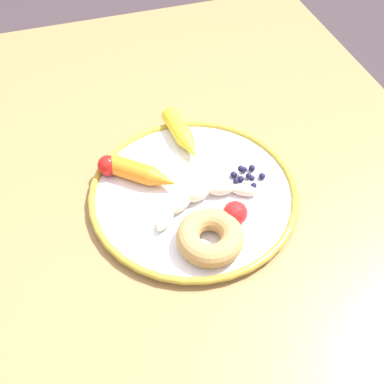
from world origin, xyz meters
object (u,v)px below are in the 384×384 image
Objects in this scene: dining_table at (186,208)px; tomato_near at (235,213)px; carrot_orange at (144,174)px; blueberry_pile at (246,176)px; banana at (201,197)px; carrot_yellow at (182,134)px; donut at (210,237)px; plate at (192,193)px; tomato_mid at (108,166)px.

dining_table is 0.18m from tomato_near.
carrot_orange reaches higher than blueberry_pile.
banana is 1.65× the size of carrot_orange.
carrot_yellow is 1.27× the size of donut.
carrot_yellow is 0.23m from donut.
tomato_near is (0.12, 0.11, 0.00)m from carrot_orange.
carrot_yellow is 3.28× the size of tomato_near.
blueberry_pile is (-0.11, 0.10, -0.01)m from donut.
tomato_near is at bearing 19.13° from dining_table.
plate is 3.08× the size of carrot_orange.
tomato_mid reaches higher than blueberry_pile.
blueberry_pile is 0.23m from tomato_mid.
tomato_mid is (-0.08, -0.22, 0.01)m from blueberry_pile.
plate reaches higher than dining_table.
tomato_mid is at bearing -111.22° from blueberry_pile.
dining_table is 11.34× the size of donut.
donut is at bearing -8.97° from banana.
donut and tomato_mid have the same top height.
donut is at bearing -2.93° from plate.
dining_table is 8.96× the size of carrot_yellow.
carrot_yellow is at bearing 173.60° from donut.
donut is at bearing -43.49° from blueberry_pile.
carrot_yellow is 0.14m from blueberry_pile.
carrot_orange is (0.00, -0.07, 0.12)m from dining_table.
plate is at bearing 55.22° from carrot_orange.
tomato_near is (0.20, 0.03, 0.00)m from carrot_yellow.
dining_table is at bearing -160.87° from tomato_near.
banana is at bearing 46.66° from carrot_orange.
banana reaches higher than plate.
tomato_mid reaches higher than carrot_yellow.
dining_table is at bearing -117.41° from blueberry_pile.
dining_table is 0.14m from carrot_yellow.
plate is 6.11× the size of blueberry_pile.
plate is at bearing 55.45° from tomato_mid.
donut is (0.15, 0.06, 0.00)m from carrot_orange.
plate is 0.09m from tomato_near.
plate is 0.09m from carrot_orange.
plate is 2.70× the size of carrot_yellow.
dining_table is at bearing 177.11° from donut.
donut is at bearing 22.30° from carrot_orange.
blueberry_pile is (-0.02, 0.09, -0.01)m from banana.
dining_table is 0.17m from tomato_mid.
blueberry_pile is (0.05, 0.09, 0.11)m from dining_table.
tomato_near is at bearing 7.28° from carrot_yellow.
tomato_near reaches higher than carrot_yellow.
dining_table is 0.11m from plate.
blueberry_pile is 1.45× the size of tomato_near.
carrot_orange is at bearing -133.34° from banana.
donut is 2.85× the size of tomato_mid.
donut reaches higher than dining_table.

